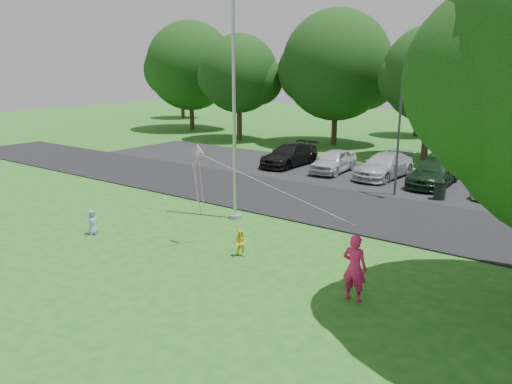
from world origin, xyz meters
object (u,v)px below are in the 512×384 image
Objects in this scene: trash_can at (440,191)px; child_yellow at (241,243)px; woman at (355,268)px; child_blue at (92,222)px; kite at (201,167)px; flagpole at (234,117)px; street_lamp at (403,128)px.

trash_can is 0.97× the size of child_yellow.
child_blue is at bearing 3.12° from woman.
kite reaches higher than child_yellow.
street_lamp is (4.15, 7.41, -0.85)m from flagpole.
trash_can is (5.96, 7.86, -3.72)m from flagpole.
street_lamp reaches higher than woman.
child_blue reaches higher than child_yellow.
child_yellow is 0.98× the size of child_blue.
woman is (3.07, -11.33, -2.39)m from street_lamp.
woman is (1.26, -11.77, 0.48)m from trash_can.
child_yellow is (2.83, -3.23, -3.70)m from flagpole.
flagpole is 10.81× the size of child_yellow.
woman is at bearing -83.90° from trash_can.
woman is at bearing -57.75° from street_lamp.
street_lamp is 11.98m from woman.
flagpole reaches higher than child_blue.
woman is (7.22, -3.91, -3.24)m from flagpole.
woman reaches higher than child_blue.
woman reaches higher than child_yellow.
flagpole is at bearing -127.19° from trash_can.
child_blue is (-10.23, -0.85, -0.46)m from woman.
woman is 4.47m from child_yellow.
kite is at bearing -44.14° from child_blue.
street_lamp is at bearing 77.20° from kite.
flagpole is 10.63× the size of child_blue.
street_lamp is 11.07m from kite.
kite is (-6.08, 0.68, 1.91)m from woman.
trash_can is (1.81, 0.44, -2.86)m from street_lamp.
flagpole is at bearing 112.42° from kite.
street_lamp is at bearing 65.40° from child_yellow.
street_lamp reaches higher than kite.
child_blue is 0.14× the size of kite.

